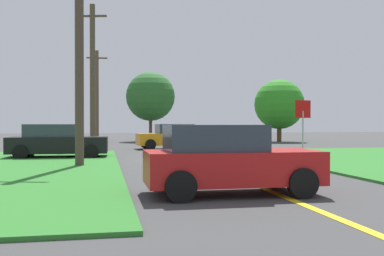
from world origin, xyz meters
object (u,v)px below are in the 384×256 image
Objects in this scene: stop_sign at (303,117)px; utility_pole_mid at (93,76)px; car_approaching_junction at (171,137)px; oak_tree_left at (151,97)px; utility_pole_far at (97,95)px; parked_car_near_building at (57,141)px; pine_tree_center at (279,104)px; utility_pole_near at (79,40)px; car_behind_on_main_road at (227,160)px.

utility_pole_mid reaches higher than stop_sign.
oak_tree_left is at bearing -94.43° from car_approaching_junction.
stop_sign is at bearing -65.73° from utility_pole_far.
parked_car_near_building is 0.57× the size of utility_pole_far.
utility_pole_mid is (1.48, 6.68, 3.85)m from parked_car_near_building.
stop_sign is at bearing -78.47° from oak_tree_left.
utility_pole_near is at bearing -128.02° from pine_tree_center.
utility_pole_far is at bearing 86.98° from parked_car_near_building.
utility_pole_mid is 14.05m from oak_tree_left.
stop_sign is 0.68× the size of car_behind_on_main_road.
utility_pole_far reaches higher than parked_car_near_building.
utility_pole_near is 1.03× the size of utility_pole_mid.
oak_tree_left reaches higher than pine_tree_center.
car_behind_on_main_road is at bearing 47.49° from stop_sign.
oak_tree_left reaches higher than car_behind_on_main_road.
utility_pole_mid is at bearing -1.90° from car_approaching_junction.
utility_pole_mid is at bearing 79.47° from parked_car_near_building.
oak_tree_left reaches higher than parked_car_near_building.
parked_car_near_building is 24.29m from pine_tree_center.
oak_tree_left is (1.45, 31.92, 3.38)m from car_behind_on_main_road.
car_approaching_junction is 0.66× the size of oak_tree_left.
stop_sign is at bearing 10.16° from utility_pole_near.
car_behind_on_main_road is 0.50× the size of utility_pole_far.
pine_tree_center is at bearing 51.98° from utility_pole_near.
stop_sign is 0.42× the size of oak_tree_left.
parked_car_near_building is 1.08× the size of car_approaching_junction.
stop_sign is at bearing -109.06° from pine_tree_center.
utility_pole_mid is (-9.62, 9.68, 2.72)m from stop_sign.
utility_pole_near is at bearing -91.00° from utility_pole_mid.
utility_pole_near is at bearing -101.87° from oak_tree_left.
utility_pole_mid is at bearing -90.48° from utility_pole_far.
car_approaching_junction is 14.98m from pine_tree_center.
pine_tree_center reaches higher than car_approaching_junction.
utility_pole_mid reaches higher than car_behind_on_main_road.
utility_pole_far reaches higher than oak_tree_left.
stop_sign is 11.55m from parked_car_near_building.
oak_tree_left is at bearing 87.38° from car_behind_on_main_road.
pine_tree_center reaches higher than stop_sign.
pine_tree_center reaches higher than parked_car_near_building.
parked_car_near_building is 1.15× the size of car_behind_on_main_road.
stop_sign is at bearing -13.15° from parked_car_near_building.
oak_tree_left is at bearing 78.13° from utility_pole_near.
utility_pole_far is 1.42× the size of pine_tree_center.
oak_tree_left reaches higher than stop_sign.
utility_pole_mid is 11.45m from utility_pole_far.
pine_tree_center is (11.33, -3.47, -0.79)m from oak_tree_left.
car_behind_on_main_road is 30.60m from utility_pole_far.
stop_sign is 0.48× the size of pine_tree_center.
car_behind_on_main_road is at bearing -63.16° from utility_pole_near.
stop_sign reaches higher than car_behind_on_main_road.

